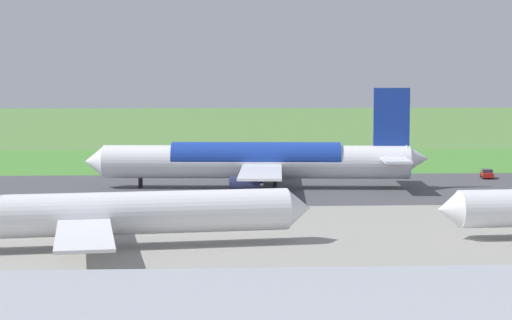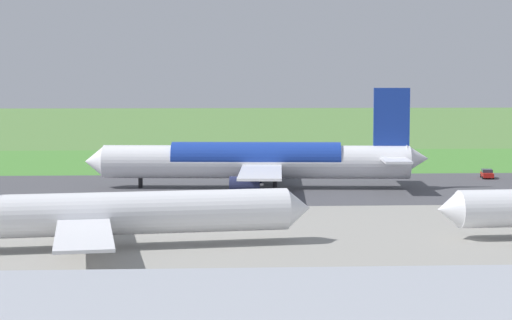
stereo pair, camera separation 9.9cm
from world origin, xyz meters
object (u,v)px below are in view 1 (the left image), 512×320
(airliner_main, at_px, (258,161))
(airliner_parked_far, at_px, (90,213))
(traffic_cone_orange, at_px, (237,165))
(service_car_followme, at_px, (487,174))
(no_stopping_sign, at_px, (255,158))

(airliner_main, relative_size, airliner_parked_far, 1.19)
(traffic_cone_orange, bearing_deg, airliner_parked_far, 78.27)
(airliner_parked_far, bearing_deg, service_car_followme, -134.40)
(airliner_main, relative_size, service_car_followme, 12.18)
(airliner_main, bearing_deg, airliner_parked_far, 68.05)
(airliner_main, height_order, no_stopping_sign, airliner_main)
(no_stopping_sign, relative_size, traffic_cone_orange, 4.86)
(airliner_parked_far, distance_m, service_car_followme, 86.30)
(airliner_parked_far, height_order, traffic_cone_orange, airliner_parked_far)
(airliner_main, bearing_deg, no_stopping_sign, -92.43)
(airliner_parked_far, height_order, no_stopping_sign, airliner_parked_far)
(airliner_main, distance_m, traffic_cone_orange, 36.99)
(airliner_parked_far, xyz_separation_m, service_car_followme, (-60.35, -61.62, -2.79))
(airliner_parked_far, xyz_separation_m, no_stopping_sign, (-21.54, -85.93, -2.05))
(airliner_main, relative_size, traffic_cone_orange, 98.46)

